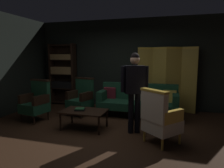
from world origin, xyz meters
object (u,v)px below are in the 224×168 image
coffee_table (84,112)px  standing_figure (135,85)px  armchair_wing_right (81,98)px  book_green_cloth (80,109)px  armchair_wing_left (36,101)px  bookshelf (63,73)px  book_black_cloth (80,110)px  armchair_gilt_accent (160,118)px  velvet_couch (138,100)px  folding_screen (166,78)px

coffee_table → standing_figure: bearing=3.5°
armchair_wing_right → book_green_cloth: bearing=-66.7°
standing_figure → armchair_wing_left: bearing=176.5°
coffee_table → standing_figure: size_ratio=0.59×
bookshelf → book_black_cloth: bearing=-52.7°
armchair_gilt_accent → book_green_cloth: size_ratio=5.42×
armchair_gilt_accent → standing_figure: size_ratio=0.61×
armchair_gilt_accent → book_green_cloth: bearing=169.6°
armchair_wing_right → armchair_wing_left: bearing=-140.0°
velvet_couch → book_green_cloth: 1.75m
armchair_wing_right → book_green_cloth: size_ratio=5.42×
folding_screen → armchair_gilt_accent: (-0.03, -2.44, -0.50)m
bookshelf → armchair_gilt_accent: size_ratio=1.97×
bookshelf → coffee_table: size_ratio=2.05×
folding_screen → book_green_cloth: size_ratio=9.91×
bookshelf → book_black_cloth: bookshelf is taller
standing_figure → coffee_table: bearing=-176.5°
armchair_wing_right → standing_figure: 1.96m
armchair_wing_right → bookshelf: bearing=136.7°
book_green_cloth → book_black_cloth: bearing=0.0°
standing_figure → armchair_gilt_accent: bearing=-36.7°
velvet_couch → book_black_cloth: (-1.10, -1.36, -0.02)m
velvet_couch → book_green_cloth: bearing=-129.0°
armchair_wing_left → armchair_wing_right: (0.90, 0.75, 0.00)m
armchair_wing_left → armchair_wing_right: size_ratio=1.00×
armchair_wing_left → book_green_cloth: 1.35m
armchair_wing_left → book_green_cloth: bearing=-10.4°
velvet_couch → bookshelf: bearing=164.7°
armchair_wing_right → book_green_cloth: armchair_wing_right is taller
velvet_couch → armchair_wing_right: bearing=-166.7°
velvet_couch → armchair_wing_left: armchair_wing_left is taller
coffee_table → book_green_cloth: 0.13m
folding_screen → standing_figure: folding_screen is taller
folding_screen → book_green_cloth: bearing=-130.5°
armchair_gilt_accent → standing_figure: bearing=143.3°
bookshelf → standing_figure: size_ratio=1.20×
armchair_gilt_accent → standing_figure: (-0.55, 0.41, 0.54)m
bookshelf → armchair_wing_right: bearing=-43.3°
standing_figure → folding_screen: bearing=73.9°
book_green_cloth → armchair_wing_left: bearing=169.6°
armchair_wing_left → book_green_cloth: armchair_wing_left is taller
armchair_wing_right → standing_figure: (1.65, -0.91, 0.54)m
coffee_table → armchair_gilt_accent: bearing=-11.6°
velvet_couch → folding_screen: bearing=47.0°
book_green_cloth → armchair_wing_right: bearing=113.3°
standing_figure → bookshelf: bearing=144.5°
velvet_couch → armchair_gilt_accent: size_ratio=2.04×
book_black_cloth → coffee_table: bearing=10.0°
armchair_gilt_accent → armchair_wing_right: size_ratio=1.00×
armchair_gilt_accent → armchair_wing_right: same height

